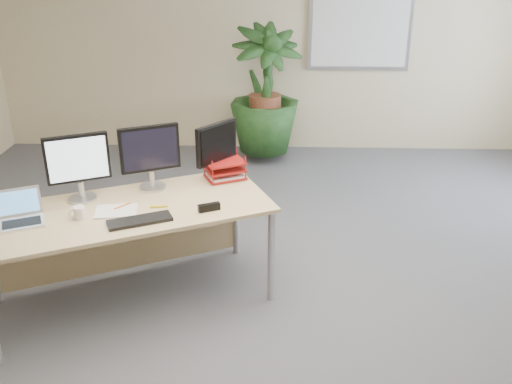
{
  "coord_description": "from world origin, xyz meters",
  "views": [
    {
      "loc": [
        0.15,
        -3.45,
        2.64
      ],
      "look_at": [
        0.02,
        0.35,
        0.94
      ],
      "focal_mm": 40.0,
      "sensor_mm": 36.0,
      "label": 1
    }
  ],
  "objects_px": {
    "floor_plant": "(265,104)",
    "laptop": "(20,214)",
    "monitor_left": "(78,164)",
    "monitor_right": "(150,153)",
    "desk": "(126,222)"
  },
  "relations": [
    {
      "from": "desk",
      "to": "monitor_right",
      "type": "bearing_deg",
      "value": 56.82
    },
    {
      "from": "monitor_left",
      "to": "monitor_right",
      "type": "bearing_deg",
      "value": 25.29
    },
    {
      "from": "monitor_right",
      "to": "laptop",
      "type": "xyz_separation_m",
      "value": [
        -0.82,
        -0.6,
        -0.24
      ]
    },
    {
      "from": "monitor_left",
      "to": "laptop",
      "type": "distance_m",
      "value": 0.54
    },
    {
      "from": "floor_plant",
      "to": "laptop",
      "type": "xyz_separation_m",
      "value": [
        -1.66,
        -3.37,
        0.12
      ]
    },
    {
      "from": "floor_plant",
      "to": "monitor_left",
      "type": "relative_size",
      "value": 2.89
    },
    {
      "from": "desk",
      "to": "monitor_right",
      "type": "distance_m",
      "value": 0.57
    },
    {
      "from": "desk",
      "to": "laptop",
      "type": "bearing_deg",
      "value": -152.6
    },
    {
      "from": "monitor_left",
      "to": "monitor_right",
      "type": "distance_m",
      "value": 0.54
    },
    {
      "from": "floor_plant",
      "to": "monitor_left",
      "type": "distance_m",
      "value": 3.31
    },
    {
      "from": "monitor_left",
      "to": "laptop",
      "type": "relative_size",
      "value": 1.35
    },
    {
      "from": "floor_plant",
      "to": "laptop",
      "type": "bearing_deg",
      "value": -116.16
    },
    {
      "from": "desk",
      "to": "floor_plant",
      "type": "relative_size",
      "value": 1.53
    },
    {
      "from": "laptop",
      "to": "desk",
      "type": "bearing_deg",
      "value": 27.4
    },
    {
      "from": "desk",
      "to": "laptop",
      "type": "relative_size",
      "value": 5.97
    }
  ]
}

